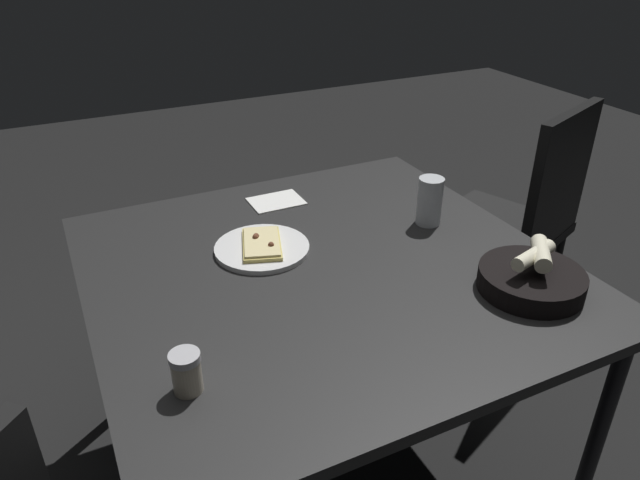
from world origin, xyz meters
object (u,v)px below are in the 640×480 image
object	(u,v)px
beer_glass	(430,203)
dining_table	(324,282)
bread_basket	(532,278)
pepper_shaker	(187,374)
chair_far	(521,213)
pizza_plate	(262,247)

from	to	relation	value
beer_glass	dining_table	bearing A→B (deg)	-168.25
dining_table	bread_basket	world-z (taller)	bread_basket
pepper_shaker	chair_far	size ratio (longest dim) A/B	0.09
pepper_shaker	chair_far	distance (m)	1.50
pizza_plate	beer_glass	xyz separation A→B (m)	(0.49, -0.06, 0.05)
dining_table	bread_basket	size ratio (longest dim) A/B	4.66
dining_table	bread_basket	bearing A→B (deg)	-38.64
chair_far	dining_table	bearing A→B (deg)	-163.74
dining_table	pepper_shaker	xyz separation A→B (m)	(-0.43, -0.29, 0.09)
beer_glass	chair_far	bearing A→B (deg)	19.08
pizza_plate	bread_basket	distance (m)	0.68
dining_table	beer_glass	world-z (taller)	beer_glass
bread_basket	chair_far	size ratio (longest dim) A/B	0.26
bread_basket	chair_far	distance (m)	0.83
beer_glass	pizza_plate	bearing A→B (deg)	173.01
bread_basket	pepper_shaker	distance (m)	0.82
beer_glass	pepper_shaker	distance (m)	0.88
bread_basket	pepper_shaker	size ratio (longest dim) A/B	2.91
pepper_shaker	bread_basket	bearing A→B (deg)	-1.58
pepper_shaker	dining_table	bearing A→B (deg)	34.27
pepper_shaker	chair_far	world-z (taller)	chair_far
bread_basket	beer_glass	bearing A→B (deg)	92.99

